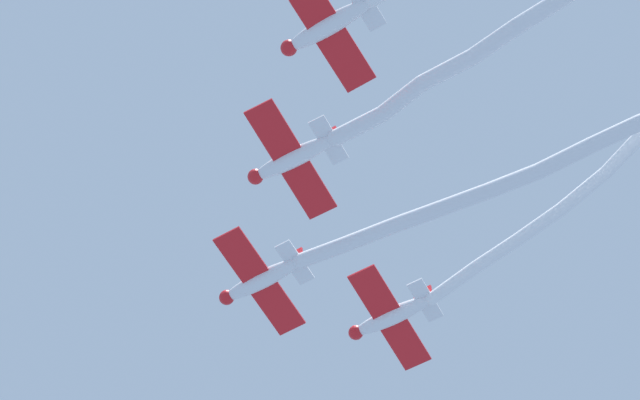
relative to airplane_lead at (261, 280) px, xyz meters
The scene contains 7 objects.
airplane_lead is the anchor object (origin of this frame).
smoke_trail_lead 17.51m from the airplane_lead, 96.59° to the right, with size 4.79×30.22×2.95m.
airplane_left_wing 8.15m from the airplane_lead, 146.05° to the right, with size 7.72×5.81×1.91m.
smoke_trail_left_wing 22.42m from the airplane_lead, 117.10° to the right, with size 8.44×26.06×2.37m.
airplane_right_wing 8.15m from the airplane_lead, 50.02° to the right, with size 7.72×5.82×1.91m.
smoke_trail_right_wing 18.96m from the airplane_lead, 86.29° to the right, with size 9.08×20.13×3.44m.
airplane_slot 16.29m from the airplane_lead, 146.03° to the right, with size 7.74×5.86×1.91m.
Camera 1 is at (-33.42, -16.71, 2.75)m, focal length 75.25 mm.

